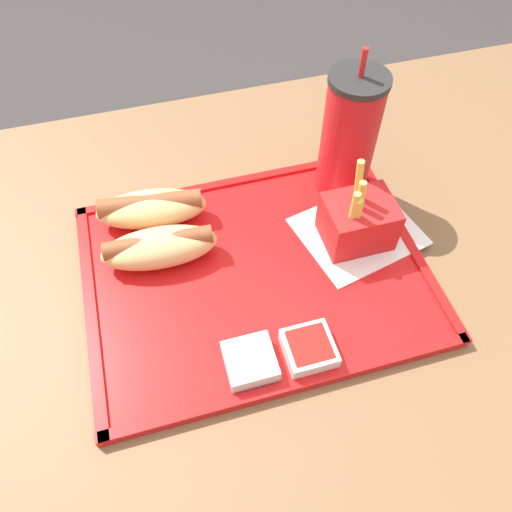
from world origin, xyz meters
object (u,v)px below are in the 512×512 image
(hot_dog_near, at_px, (159,247))
(hot_dog_far, at_px, (151,208))
(fries_carton, at_px, (358,221))
(sauce_cup_mayo, at_px, (250,361))
(soda_cup, at_px, (349,136))
(sauce_cup_ketchup, at_px, (309,349))

(hot_dog_near, bearing_deg, hot_dog_far, 90.00)
(fries_carton, bearing_deg, sauce_cup_mayo, -142.58)
(fries_carton, bearing_deg, hot_dog_near, 171.81)
(soda_cup, bearing_deg, sauce_cup_ketchup, -118.90)
(hot_dog_near, relative_size, sauce_cup_mayo, 2.74)
(sauce_cup_mayo, relative_size, sauce_cup_ketchup, 1.00)
(hot_dog_near, bearing_deg, soda_cup, 12.88)
(soda_cup, xyz_separation_m, fries_carton, (-0.02, -0.10, -0.05))
(fries_carton, bearing_deg, soda_cup, 79.12)
(hot_dog_near, height_order, fries_carton, fries_carton)
(hot_dog_far, height_order, fries_carton, fries_carton)
(hot_dog_far, height_order, hot_dog_near, same)
(sauce_cup_mayo, xyz_separation_m, sauce_cup_ketchup, (0.07, -0.00, 0.00))
(hot_dog_far, height_order, sauce_cup_mayo, hot_dog_far)
(soda_cup, xyz_separation_m, hot_dog_far, (-0.27, 0.01, -0.06))
(fries_carton, bearing_deg, hot_dog_far, 157.54)
(fries_carton, distance_m, sauce_cup_ketchup, 0.18)
(soda_cup, relative_size, sauce_cup_mayo, 3.90)
(hot_dog_far, bearing_deg, sauce_cup_ketchup, -60.65)
(hot_dog_near, bearing_deg, sauce_cup_ketchup, -52.17)
(hot_dog_far, distance_m, hot_dog_near, 0.07)
(fries_carton, bearing_deg, sauce_cup_ketchup, -128.71)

